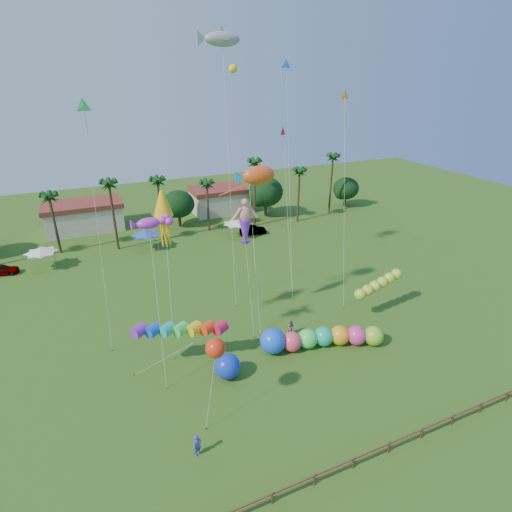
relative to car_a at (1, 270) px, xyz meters
name	(u,v)px	position (x,y,z in m)	size (l,w,h in m)	color
ground	(307,406)	(25.07, -36.29, -0.70)	(160.00, 160.00, 0.00)	#285116
tree_line	(195,202)	(28.64, 7.71, 3.58)	(69.46, 8.91, 11.00)	#3A2819
buildings_row	(150,210)	(21.98, 13.71, 1.30)	(35.00, 7.00, 4.00)	beige
tent_row	(146,234)	(19.07, 0.05, 2.05)	(31.00, 4.00, 0.60)	white
fence	(353,462)	(25.07, -42.29, -0.08)	(36.12, 0.12, 1.00)	brown
car_a	(1,270)	(0.00, 0.00, 0.00)	(1.64, 4.09, 1.39)	#4C4C54
car_b	(253,230)	(36.19, 0.12, 0.02)	(1.52, 4.35, 1.43)	#4C4C54
spectator_a	(197,445)	(15.90, -37.07, 0.17)	(0.63, 0.41, 1.73)	#4134B7
spectator_b	(291,327)	(28.51, -27.29, 0.19)	(0.86, 0.67, 1.76)	gray
caterpillar_inflatable	(317,338)	(29.82, -30.08, 0.34)	(11.97, 5.40, 2.48)	#FA415C
blue_ball	(227,366)	(20.49, -30.52, 0.44)	(2.27, 2.27, 2.27)	#1632CC
rainbow_tube	(199,333)	(18.83, -27.89, 2.66)	(9.83, 3.83, 3.91)	red
green_worm	(360,294)	(36.46, -27.61, 2.31)	(10.77, 3.46, 3.74)	#AFD42F
orange_ball_kite	(215,348)	(18.41, -34.19, 5.57)	(2.28, 1.94, 7.01)	red
merman_kite	(245,226)	(25.56, -22.54, 9.93)	(2.26, 4.73, 12.93)	#E28A80
fish_kite	(259,175)	(27.43, -21.61, 14.50)	(5.15, 5.79, 16.24)	#E35219
shark_kite	(222,39)	(26.84, -13.98, 26.61)	(5.02, 7.05, 28.21)	#8E949B
squid_kite	(164,217)	(17.77, -22.70, 11.97)	(2.02, 4.55, 15.10)	yellow
lobster_kite	(149,223)	(15.86, -26.49, 12.86)	(3.34, 4.42, 14.20)	#C72AD4
delta_kite_red	(283,135)	(33.22, -15.42, 17.22)	(1.15, 4.83, 18.84)	red
delta_kite_yellow	(345,101)	(37.05, -21.19, 20.97)	(1.25, 4.26, 22.75)	orange
delta_kite_green	(84,110)	(12.76, -19.46, 20.73)	(1.91, 3.49, 22.41)	#35E161
delta_kite_blue	(286,73)	(32.26, -17.57, 23.50)	(1.08, 4.08, 25.51)	blue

